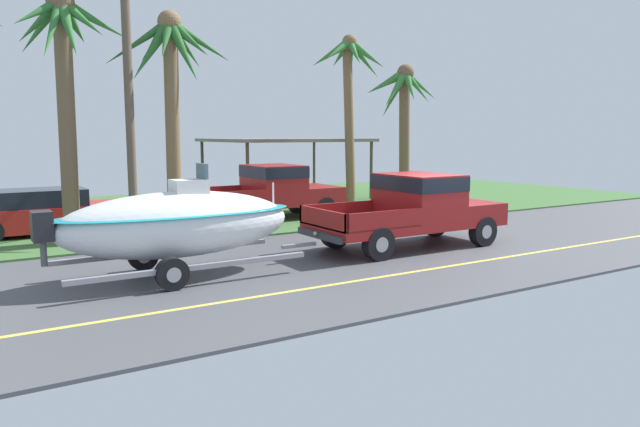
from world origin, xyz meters
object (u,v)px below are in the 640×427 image
palm_tree_far_right (402,104)px  utility_pole (129,87)px  palm_tree_near_right (64,60)px  pickup_truck_towing (417,207)px  boat_on_trailer (178,224)px  palm_tree_mid (349,77)px  parked_sedan_near (45,213)px  carport_awning (285,141)px  parked_pickup_background (273,190)px  palm_tree_far_left (171,71)px

palm_tree_far_right → utility_pole: bearing=-166.8°
palm_tree_near_right → utility_pole: (1.54, -0.26, -0.65)m
pickup_truck_towing → boat_on_trailer: (-6.57, -0.00, 0.07)m
palm_tree_mid → utility_pole: bearing=-156.7°
palm_tree_mid → utility_pole: size_ratio=0.87×
parked_sedan_near → carport_awning: carport_awning is taller
boat_on_trailer → carport_awning: (9.31, 12.33, 1.53)m
parked_pickup_background → palm_tree_far_left: palm_tree_far_left is taller
pickup_truck_towing → palm_tree_near_right: size_ratio=0.83×
palm_tree_near_right → palm_tree_far_right: size_ratio=1.15×
boat_on_trailer → utility_pole: (0.31, 4.67, 3.11)m
boat_on_trailer → palm_tree_mid: 14.67m
boat_on_trailer → palm_tree_far_right: palm_tree_far_right is taller
boat_on_trailer → palm_tree_far_right: (12.20, 7.45, 3.08)m
pickup_truck_towing → palm_tree_near_right: palm_tree_near_right is taller
parked_sedan_near → carport_awning: (10.94, 5.15, 1.99)m
carport_awning → palm_tree_far_left: palm_tree_far_left is taller
boat_on_trailer → parked_sedan_near: bearing=102.7°
palm_tree_near_right → carport_awning: bearing=35.1°
utility_pole → carport_awning: bearing=40.4°
palm_tree_far_right → pickup_truck_towing: bearing=-127.0°
carport_awning → boat_on_trailer: bearing=-127.1°
pickup_truck_towing → carport_awning: size_ratio=0.84×
boat_on_trailer → palm_tree_far_left: size_ratio=0.95×
carport_awning → palm_tree_mid: palm_tree_mid is taller
parked_pickup_background → palm_tree_far_left: bearing=-160.9°
pickup_truck_towing → palm_tree_mid: (4.10, 9.13, 4.30)m
carport_awning → palm_tree_far_left: 10.79m
parked_pickup_background → palm_tree_far_right: size_ratio=0.98×
palm_tree_mid → palm_tree_far_left: bearing=-155.7°
parked_pickup_background → parked_sedan_near: bearing=173.8°
carport_awning → utility_pole: utility_pole is taller
palm_tree_far_right → palm_tree_near_right: bearing=-169.3°
parked_sedan_near → palm_tree_far_right: 14.27m
palm_tree_far_left → palm_tree_far_right: 10.84m
palm_tree_near_right → parked_sedan_near: bearing=99.9°
palm_tree_mid → parked_sedan_near: bearing=-171.0°
parked_sedan_near → carport_awning: bearing=25.2°
pickup_truck_towing → palm_tree_far_right: size_ratio=0.95×
parked_pickup_background → palm_tree_near_right: 7.94m
pickup_truck_towing → parked_sedan_near: 10.91m
palm_tree_far_left → parked_pickup_background: bearing=19.1°
boat_on_trailer → parked_pickup_background: size_ratio=1.07×
palm_tree_mid → palm_tree_far_right: palm_tree_mid is taller
carport_awning → palm_tree_far_left: size_ratio=1.03×
palm_tree_near_right → parked_pickup_background: bearing=12.3°
carport_awning → palm_tree_mid: bearing=-67.0°
palm_tree_far_right → palm_tree_far_left: bearing=-167.1°
pickup_truck_towing → palm_tree_mid: 10.90m
pickup_truck_towing → palm_tree_far_right: bearing=53.0°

